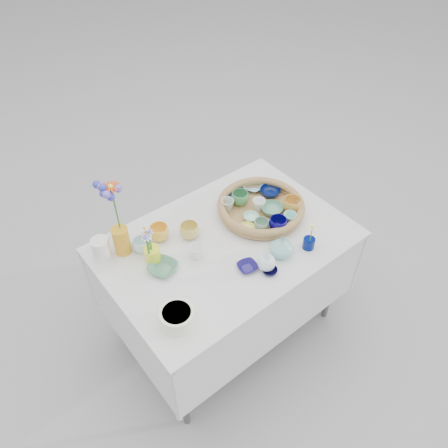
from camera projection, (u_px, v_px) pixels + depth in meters
ground at (226, 324)px, 2.77m from camera, size 80.00×80.00×0.00m
display_table at (226, 324)px, 2.77m from camera, size 1.26×0.86×0.77m
wicker_tray at (261, 208)px, 2.37m from camera, size 0.47×0.47×0.08m
tray_ceramic_0 at (239, 196)px, 2.45m from camera, size 0.12×0.12×0.03m
tray_ceramic_1 at (270, 192)px, 2.47m from camera, size 0.13×0.13×0.04m
tray_ceramic_2 at (292, 205)px, 2.35m from camera, size 0.11×0.11×0.08m
tray_ceramic_3 at (272, 209)px, 2.36m from camera, size 0.15×0.15×0.04m
tray_ceramic_4 at (261, 225)px, 2.25m from camera, size 0.09×0.09×0.06m
tray_ceramic_5 at (251, 217)px, 2.32m from camera, size 0.10×0.10×0.03m
tray_ceramic_6 at (227, 205)px, 2.36m from camera, size 0.08×0.08×0.07m
tray_ceramic_7 at (259, 205)px, 2.37m from camera, size 0.09×0.09×0.07m
tray_ceramic_8 at (253, 187)px, 2.51m from camera, size 0.13×0.13×0.03m
tray_ceramic_9 at (278, 224)px, 2.25m from camera, size 0.12×0.12×0.07m
tray_ceramic_10 at (247, 228)px, 2.26m from camera, size 0.10×0.10×0.03m
tray_ceramic_11 at (290, 218)px, 2.29m from camera, size 0.09×0.09×0.06m
tray_ceramic_12 at (240, 198)px, 2.40m from camera, size 0.13×0.13×0.08m
loose_ceramic_0 at (159, 233)px, 2.23m from camera, size 0.12×0.12×0.08m
loose_ceramic_1 at (189, 231)px, 2.24m from camera, size 0.13×0.13×0.08m
loose_ceramic_2 at (163, 268)px, 2.09m from camera, size 0.17×0.17×0.03m
loose_ceramic_3 at (196, 252)px, 2.14m from camera, size 0.09×0.09×0.07m
loose_ceramic_4 at (247, 267)px, 2.10m from camera, size 0.11×0.11×0.02m
loose_ceramic_5 at (141, 245)px, 2.17m from camera, size 0.09×0.09×0.07m
loose_ceramic_6 at (270, 271)px, 2.08m from camera, size 0.09×0.09×0.02m
fluted_bowl at (177, 317)px, 1.86m from camera, size 0.19×0.19×0.08m
bud_vase_paleblue at (267, 259)px, 2.06m from camera, size 0.11×0.11×0.13m
bud_vase_seafoam at (282, 246)px, 2.13m from camera, size 0.14×0.14×0.12m
bud_vase_cobalt at (309, 243)px, 2.19m from camera, size 0.07×0.07×0.06m
single_daisy at (311, 234)px, 2.12m from camera, size 0.07×0.07×0.11m
tall_vase_yellow at (122, 240)px, 2.14m from camera, size 0.10×0.10×0.15m
gerbera at (115, 208)px, 2.01m from camera, size 0.12×0.12×0.27m
hydrangea at (116, 209)px, 2.01m from camera, size 0.12×0.12×0.32m
white_pitcher at (101, 249)px, 2.12m from camera, size 0.14×0.12×0.12m
daisy_cup at (153, 255)px, 2.12m from camera, size 0.09×0.09×0.08m
daisy_posy at (148, 239)px, 2.03m from camera, size 0.11×0.11×0.15m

